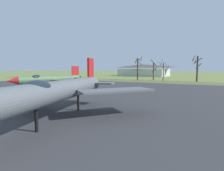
# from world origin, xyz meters

# --- Properties ---
(asphalt_apron) EXTENTS (103.92, 62.01, 0.05)m
(asphalt_apron) POSITION_xyz_m (0.00, 18.60, 0.03)
(asphalt_apron) COLOR #333335
(asphalt_apron) RESTS_ON ground
(grass_verge_strip) EXTENTS (163.92, 12.00, 0.06)m
(grass_verge_strip) POSITION_xyz_m (0.00, 55.61, 0.03)
(grass_verge_strip) COLOR #586037
(grass_verge_strip) RESTS_ON ground
(jet_fighter_front_left) EXTENTS (11.58, 15.18, 4.87)m
(jet_fighter_front_left) POSITION_xyz_m (-17.46, 22.97, 2.17)
(jet_fighter_front_left) COLOR #4C6B47
(jet_fighter_front_left) RESTS_ON ground
(info_placard_front_left) EXTENTS (0.61, 0.39, 0.96)m
(info_placard_front_left) POSITION_xyz_m (-19.53, 15.87, 0.62)
(info_placard_front_left) COLOR black
(info_placard_front_left) RESTS_ON ground
(jet_fighter_rear_center) EXTENTS (14.61, 17.48, 5.49)m
(jet_fighter_rear_center) POSITION_xyz_m (0.80, 7.86, 2.49)
(jet_fighter_rear_center) COLOR #565B60
(jet_fighter_rear_center) RESTS_ON ground
(bare_tree_far_left) EXTENTS (2.77, 3.23, 8.94)m
(bare_tree_far_left) POSITION_xyz_m (-13.48, 61.49, 4.73)
(bare_tree_far_left) COLOR #42382D
(bare_tree_far_left) RESTS_ON ground
(bare_tree_left_of_center) EXTENTS (2.47, 2.82, 7.76)m
(bare_tree_left_of_center) POSITION_xyz_m (-8.32, 64.87, 3.63)
(bare_tree_left_of_center) COLOR brown
(bare_tree_left_of_center) RESTS_ON ground
(bare_tree_center) EXTENTS (3.73, 3.74, 7.75)m
(bare_tree_center) POSITION_xyz_m (-3.88, 61.68, 3.70)
(bare_tree_center) COLOR brown
(bare_tree_center) RESTS_ON ground
(bare_tree_right_of_center) EXTENTS (2.95, 2.60, 8.77)m
(bare_tree_right_of_center) POSITION_xyz_m (6.79, 62.09, 4.74)
(bare_tree_right_of_center) COLOR #42382D
(bare_tree_right_of_center) RESTS_ON ground
(visitor_building) EXTENTS (30.55, 16.59, 6.94)m
(visitor_building) POSITION_xyz_m (-24.75, 98.42, 3.37)
(visitor_building) COLOR beige
(visitor_building) RESTS_ON ground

